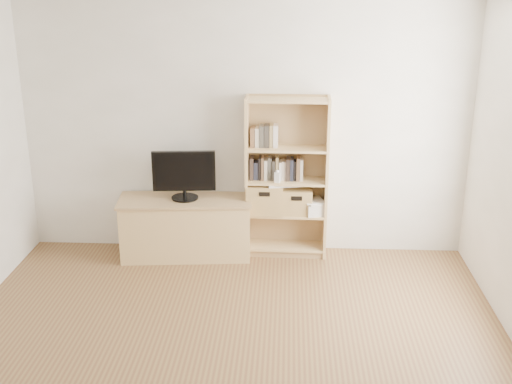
# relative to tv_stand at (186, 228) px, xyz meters

# --- Properties ---
(back_wall) EXTENTS (4.50, 0.02, 2.60)m
(back_wall) POSITION_rel_tv_stand_xyz_m (0.59, 0.24, 1.00)
(back_wall) COLOR beige
(back_wall) RESTS_ON floor
(ceiling) EXTENTS (4.50, 5.00, 0.01)m
(ceiling) POSITION_rel_tv_stand_xyz_m (0.59, -2.26, 2.30)
(ceiling) COLOR white
(ceiling) RESTS_ON back_wall
(tv_stand) EXTENTS (1.33, 0.60, 0.59)m
(tv_stand) POSITION_rel_tv_stand_xyz_m (0.00, 0.00, 0.00)
(tv_stand) COLOR tan
(tv_stand) RESTS_ON floor
(bookshelf) EXTENTS (0.83, 0.31, 1.65)m
(bookshelf) POSITION_rel_tv_stand_xyz_m (1.02, 0.10, 0.53)
(bookshelf) COLOR tan
(bookshelf) RESTS_ON floor
(television) EXTENTS (0.63, 0.10, 0.49)m
(television) POSITION_rel_tv_stand_xyz_m (0.00, 0.00, 0.57)
(television) COLOR black
(television) RESTS_ON tv_stand
(books_row_mid) EXTENTS (0.81, 0.17, 0.22)m
(books_row_mid) POSITION_rel_tv_stand_xyz_m (1.02, 0.11, 0.62)
(books_row_mid) COLOR #302520
(books_row_mid) RESTS_ON bookshelf
(books_row_upper) EXTENTS (0.39, 0.17, 0.20)m
(books_row_upper) POSITION_rel_tv_stand_xyz_m (0.84, 0.12, 0.95)
(books_row_upper) COLOR #302520
(books_row_upper) RESTS_ON bookshelf
(baby_monitor) EXTENTS (0.06, 0.05, 0.11)m
(baby_monitor) POSITION_rel_tv_stand_xyz_m (0.93, 0.01, 0.56)
(baby_monitor) COLOR white
(baby_monitor) RESTS_ON bookshelf
(basket_left) EXTENTS (0.37, 0.31, 0.30)m
(basket_left) POSITION_rel_tv_stand_xyz_m (0.80, 0.10, 0.31)
(basket_left) COLOR olive
(basket_left) RESTS_ON bookshelf
(basket_right) EXTENTS (0.32, 0.26, 0.26)m
(basket_right) POSITION_rel_tv_stand_xyz_m (1.12, 0.09, 0.29)
(basket_right) COLOR olive
(basket_right) RESTS_ON bookshelf
(laptop) EXTENTS (0.37, 0.29, 0.03)m
(laptop) POSITION_rel_tv_stand_xyz_m (0.99, 0.09, 0.48)
(laptop) COLOR silver
(laptop) RESTS_ON basket_left
(magazine_stack) EXTENTS (0.24, 0.30, 0.12)m
(magazine_stack) POSITION_rel_tv_stand_xyz_m (1.31, 0.09, 0.22)
(magazine_stack) COLOR silver
(magazine_stack) RESTS_ON bookshelf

